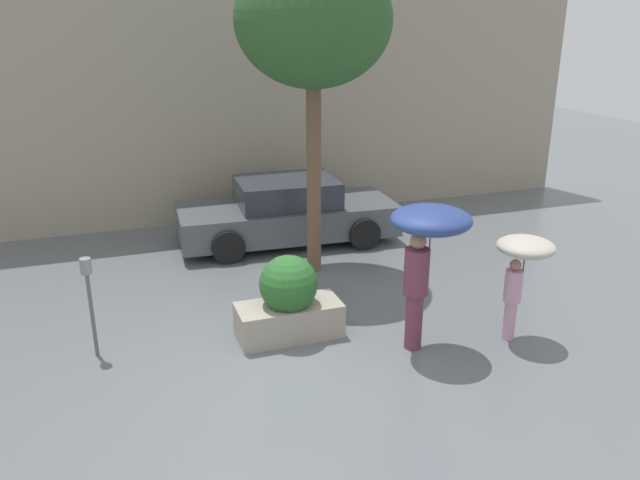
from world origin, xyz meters
TOP-DOWN VIEW (x-y plane):
  - ground_plane at (0.00, 0.00)m, footprint 40.00×40.00m
  - building_facade at (0.00, 6.50)m, footprint 18.00×0.30m
  - planter_box at (0.41, 0.80)m, footprint 1.42×0.79m
  - person_adult at (1.97, -0.08)m, footprint 1.01×1.01m
  - person_child at (3.28, -0.28)m, footprint 0.75×0.75m
  - parked_car_near at (1.51, 4.61)m, footprint 4.24×2.10m
  - street_tree at (1.52, 2.99)m, footprint 2.44×2.44m
  - parking_meter at (-2.09, 1.13)m, footprint 0.14×0.14m

SIDE VIEW (x-z plane):
  - ground_plane at x=0.00m, z-range 0.00..0.00m
  - planter_box at x=0.41m, z-range -0.06..1.11m
  - parked_car_near at x=1.51m, z-range -0.05..1.19m
  - parking_meter at x=-2.09m, z-range 0.29..1.63m
  - person_child at x=3.28m, z-range 0.44..1.90m
  - person_adult at x=1.97m, z-range 0.58..2.52m
  - building_facade at x=0.00m, z-range 0.00..6.00m
  - street_tree at x=1.52m, z-range 1.50..6.65m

